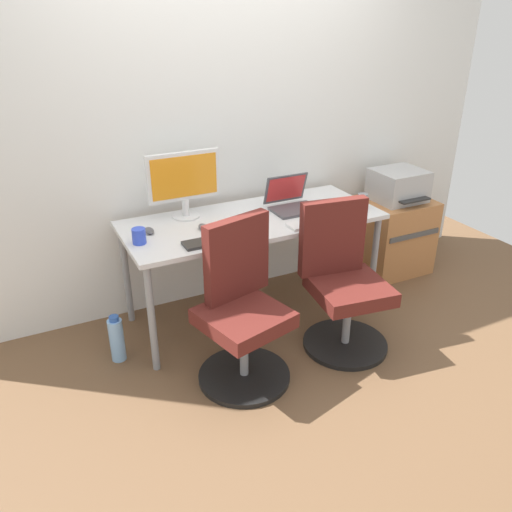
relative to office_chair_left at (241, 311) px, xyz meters
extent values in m
plane|color=brown|center=(0.34, 0.55, -0.42)|extent=(5.28, 5.28, 0.00)
cube|color=white|center=(0.34, 0.99, 0.88)|extent=(4.40, 0.04, 2.60)
cube|color=silver|center=(0.34, 0.55, 0.29)|extent=(1.69, 0.70, 0.03)
cylinder|color=gray|center=(-0.45, 0.25, -0.07)|extent=(0.04, 0.04, 0.70)
cylinder|color=gray|center=(1.14, 0.25, -0.07)|extent=(0.04, 0.04, 0.70)
cylinder|color=gray|center=(-0.45, 0.86, -0.07)|extent=(0.04, 0.04, 0.70)
cylinder|color=gray|center=(1.14, 0.86, -0.07)|extent=(0.04, 0.04, 0.70)
cylinder|color=black|center=(-0.02, -0.06, -0.41)|extent=(0.54, 0.54, 0.03)
cylinder|color=gray|center=(-0.02, -0.06, -0.22)|extent=(0.05, 0.05, 0.34)
cube|color=#591E19|center=(-0.02, -0.06, -0.01)|extent=(0.54, 0.54, 0.09)
cube|color=#591E19|center=(0.03, 0.12, 0.28)|extent=(0.42, 0.17, 0.48)
cylinder|color=black|center=(0.70, -0.06, -0.41)|extent=(0.54, 0.54, 0.03)
cylinder|color=gray|center=(0.70, -0.06, -0.22)|extent=(0.05, 0.05, 0.34)
cube|color=#591E19|center=(0.70, -0.06, -0.01)|extent=(0.50, 0.50, 0.09)
cube|color=#591E19|center=(0.68, 0.12, 0.28)|extent=(0.43, 0.13, 0.48)
cube|color=#B77542|center=(1.67, 0.69, -0.12)|extent=(0.53, 0.49, 0.60)
cube|color=#4C4C4C|center=(1.67, 0.44, -0.03)|extent=(0.48, 0.01, 0.04)
cube|color=#B7B7B7|center=(1.67, 0.69, 0.30)|extent=(0.38, 0.34, 0.24)
cube|color=#262626|center=(1.67, 0.49, 0.24)|extent=(0.27, 0.06, 0.01)
cylinder|color=#8CBFF2|center=(-0.63, 0.45, -0.28)|extent=(0.09, 0.09, 0.28)
cylinder|color=#2D59B2|center=(-0.63, 0.45, -0.13)|extent=(0.06, 0.06, 0.03)
cylinder|color=silver|center=(-0.04, 0.77, 0.31)|extent=(0.18, 0.18, 0.01)
cylinder|color=silver|center=(-0.04, 0.77, 0.37)|extent=(0.04, 0.04, 0.11)
cube|color=silver|center=(-0.04, 0.77, 0.58)|extent=(0.48, 0.03, 0.31)
cube|color=orange|center=(-0.04, 0.75, 0.58)|extent=(0.43, 0.00, 0.26)
cube|color=#4C4C51|center=(0.66, 0.54, 0.32)|extent=(0.31, 0.22, 0.02)
cube|color=#4C4C51|center=(0.66, 0.68, 0.43)|extent=(0.31, 0.07, 0.20)
cube|color=red|center=(0.66, 0.67, 0.43)|extent=(0.28, 0.05, 0.17)
cube|color=#2D2D2D|center=(-0.04, 0.31, 0.32)|extent=(0.34, 0.12, 0.02)
cube|color=silver|center=(0.64, 0.28, 0.32)|extent=(0.34, 0.12, 0.02)
ellipsoid|color=#515156|center=(-0.33, 0.61, 0.32)|extent=(0.06, 0.10, 0.03)
ellipsoid|color=#515156|center=(-0.01, 0.52, 0.32)|extent=(0.06, 0.10, 0.03)
cylinder|color=blue|center=(-0.42, 0.49, 0.35)|extent=(0.08, 0.08, 0.09)
cylinder|color=slate|center=(1.09, 0.38, 0.36)|extent=(0.07, 0.07, 0.10)
cube|color=black|center=(0.18, 0.38, 0.31)|extent=(0.07, 0.14, 0.01)
camera|label=1|loc=(-1.04, -2.27, 1.55)|focal=36.20mm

